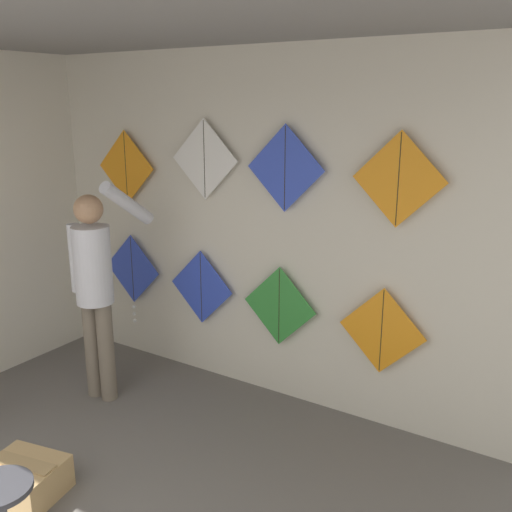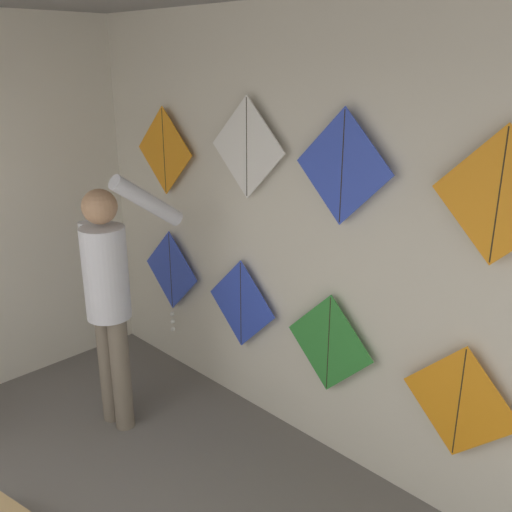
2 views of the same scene
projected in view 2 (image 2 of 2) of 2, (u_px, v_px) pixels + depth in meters
back_panel at (295, 236)px, 3.63m from camera, size 4.76×0.06×2.80m
shopkeeper at (109, 290)px, 3.77m from camera, size 0.46×0.64×1.81m
kite_0 at (171, 274)px, 4.58m from camera, size 0.66×0.04×0.86m
kite_1 at (241, 304)px, 4.04m from camera, size 0.66×0.01×0.66m
kite_2 at (329, 344)px, 3.52m from camera, size 0.66×0.01×0.66m
kite_3 at (459, 402)px, 2.96m from camera, size 0.66×0.01×0.66m
kite_4 at (164, 151)px, 4.26m from camera, size 0.66×0.01×0.66m
kite_5 at (247, 148)px, 3.63m from camera, size 0.66×0.01×0.66m
kite_6 at (342, 167)px, 3.13m from camera, size 0.66×0.01×0.66m
kite_7 at (499, 197)px, 2.56m from camera, size 0.66×0.01×0.66m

